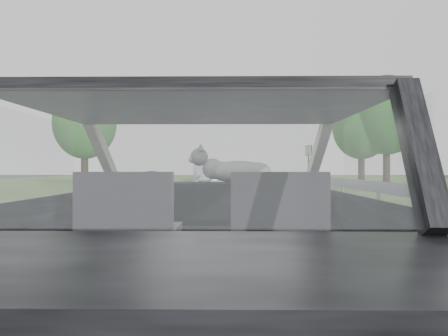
{
  "coord_description": "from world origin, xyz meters",
  "views": [
    {
      "loc": [
        0.15,
        -2.64,
        1.11
      ],
      "look_at": [
        0.1,
        0.59,
        1.11
      ],
      "focal_mm": 35.0,
      "sensor_mm": 36.0,
      "label": 1
    }
  ],
  "objects_px": {
    "cat": "(238,170)",
    "highway_sign": "(309,166)",
    "other_car": "(209,175)",
    "subject_car": "(206,231)"
  },
  "relations": [
    {
      "from": "cat",
      "to": "other_car",
      "type": "xyz_separation_m",
      "value": [
        -1.21,
        20.45,
        -0.33
      ]
    },
    {
      "from": "subject_car",
      "to": "cat",
      "type": "height_order",
      "value": "subject_car"
    },
    {
      "from": "cat",
      "to": "highway_sign",
      "type": "xyz_separation_m",
      "value": [
        4.44,
        21.99,
        0.12
      ]
    },
    {
      "from": "cat",
      "to": "other_car",
      "type": "relative_size",
      "value": 0.14
    },
    {
      "from": "cat",
      "to": "highway_sign",
      "type": "distance_m",
      "value": 22.43
    },
    {
      "from": "subject_car",
      "to": "highway_sign",
      "type": "bearing_deg",
      "value": 78.38
    },
    {
      "from": "other_car",
      "to": "highway_sign",
      "type": "xyz_separation_m",
      "value": [
        5.65,
        1.54,
        0.45
      ]
    },
    {
      "from": "cat",
      "to": "other_car",
      "type": "height_order",
      "value": "other_car"
    },
    {
      "from": "other_car",
      "to": "cat",
      "type": "bearing_deg",
      "value": -93.91
    },
    {
      "from": "subject_car",
      "to": "cat",
      "type": "relative_size",
      "value": 6.26
    }
  ]
}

